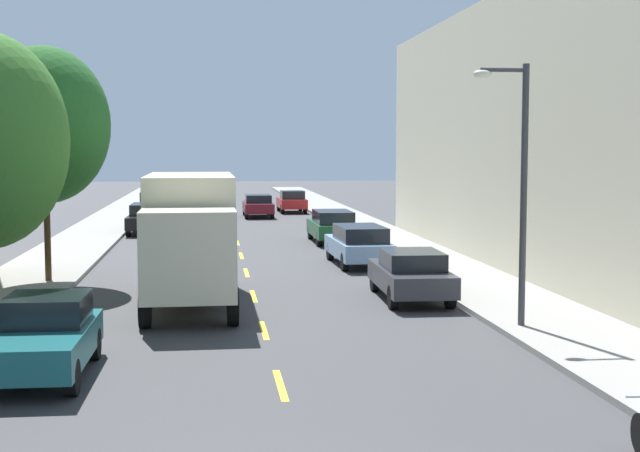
% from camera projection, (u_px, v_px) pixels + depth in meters
% --- Properties ---
extents(ground_plane, '(160.00, 160.00, 0.00)m').
position_uv_depth(ground_plane, '(239.00, 248.00, 39.16)').
color(ground_plane, '#38383A').
extents(sidewalk_left, '(3.20, 120.00, 0.14)m').
position_uv_depth(sidewalk_left, '(66.00, 254.00, 36.31)').
color(sidewalk_left, gray).
rests_on(sidewalk_left, ground_plane).
extents(sidewalk_right, '(3.20, 120.00, 0.14)m').
position_uv_depth(sidewalk_right, '(407.00, 249.00, 38.05)').
color(sidewalk_right, gray).
rests_on(sidewalk_right, ground_plane).
extents(lane_centerline_dashes, '(0.14, 47.20, 0.01)m').
position_uv_depth(lane_centerline_dashes, '(244.00, 264.00, 33.73)').
color(lane_centerline_dashes, yellow).
rests_on(lane_centerline_dashes, ground_plane).
extents(street_tree_third, '(4.10, 4.10, 7.43)m').
position_uv_depth(street_tree_third, '(45.00, 125.00, 28.12)').
color(street_tree_third, '#47331E').
rests_on(street_tree_third, sidewalk_left).
extents(street_lamp, '(1.35, 0.28, 6.17)m').
position_uv_depth(street_lamp, '(517.00, 174.00, 20.97)').
color(street_lamp, '#38383D').
rests_on(street_lamp, sidewalk_right).
extents(delivery_box_truck, '(2.45, 7.81, 3.60)m').
position_uv_depth(delivery_box_truck, '(190.00, 233.00, 24.85)').
color(delivery_box_truck, beige).
rests_on(delivery_box_truck, ground_plane).
extents(parked_hatchback_red, '(1.81, 4.03, 1.50)m').
position_uv_depth(parked_hatchback_red, '(292.00, 201.00, 60.53)').
color(parked_hatchback_red, '#AD1E1E').
rests_on(parked_hatchback_red, ground_plane).
extents(parked_pickup_white, '(2.03, 5.31, 1.73)m').
position_uv_depth(parked_pickup_white, '(157.00, 206.00, 54.66)').
color(parked_pickup_white, silver).
rests_on(parked_pickup_white, ground_plane).
extents(parked_sedan_charcoal, '(1.91, 4.54, 1.43)m').
position_uv_depth(parked_sedan_charcoal, '(411.00, 274.00, 25.63)').
color(parked_sedan_charcoal, '#333338').
rests_on(parked_sedan_charcoal, ground_plane).
extents(parked_wagon_black, '(1.86, 4.72, 1.50)m').
position_uv_depth(parked_wagon_black, '(147.00, 217.00, 45.86)').
color(parked_wagon_black, black).
rests_on(parked_wagon_black, ground_plane).
extents(parked_wagon_sky, '(1.95, 4.75, 1.50)m').
position_uv_depth(parked_wagon_sky, '(359.00, 244.00, 33.18)').
color(parked_wagon_sky, '#7A9EC6').
rests_on(parked_wagon_sky, ground_plane).
extents(parked_hatchback_teal, '(1.81, 4.03, 1.50)m').
position_uv_depth(parked_hatchback_teal, '(43.00, 337.00, 17.02)').
color(parked_hatchback_teal, '#195B60').
rests_on(parked_hatchback_teal, ground_plane).
extents(parked_hatchback_silver, '(1.81, 4.03, 1.50)m').
position_uv_depth(parked_hatchback_silver, '(163.00, 201.00, 61.08)').
color(parked_hatchback_silver, '#B2B5BA').
rests_on(parked_hatchback_silver, ground_plane).
extents(parked_wagon_forest, '(1.85, 4.71, 1.50)m').
position_uv_depth(parked_wagon_forest, '(332.00, 225.00, 41.12)').
color(parked_wagon_forest, '#194C28').
rests_on(parked_wagon_forest, ground_plane).
extents(moving_burgundy_sedan, '(1.80, 4.50, 1.43)m').
position_uv_depth(moving_burgundy_sedan, '(258.00, 205.00, 56.53)').
color(moving_burgundy_sedan, maroon).
rests_on(moving_burgundy_sedan, ground_plane).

